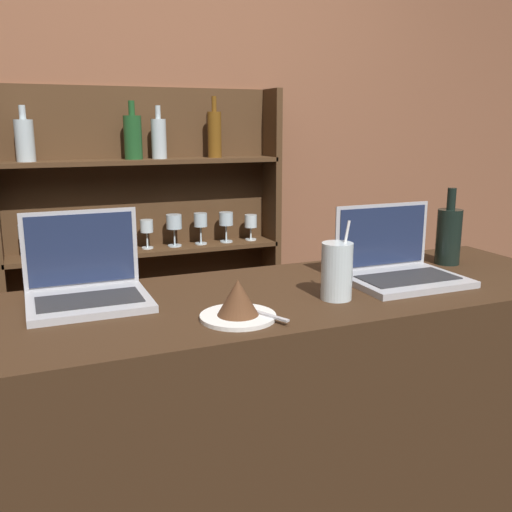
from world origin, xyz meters
TOP-DOWN VIEW (x-y plane):
  - bar_counter at (0.00, 0.29)m, footprint 1.96×0.57m
  - back_wall at (0.00, 1.62)m, footprint 7.00×0.06m
  - back_shelf at (-0.02, 1.54)m, footprint 1.26×0.18m
  - laptop_near at (-0.39, 0.41)m, footprint 0.29×0.24m
  - laptop_far at (0.46, 0.28)m, footprint 0.32×0.25m
  - cake_plate at (-0.09, 0.14)m, footprint 0.18×0.18m
  - water_glass at (0.20, 0.18)m, footprint 0.08×0.08m
  - wine_bottle_dark at (0.72, 0.38)m, footprint 0.08×0.08m

SIDE VIEW (x-z plane):
  - bar_counter at x=0.00m, z-range 0.00..1.01m
  - back_shelf at x=-0.02m, z-range 0.05..1.67m
  - cake_plate at x=-0.09m, z-range 1.00..1.09m
  - laptop_far at x=0.46m, z-range 0.95..1.16m
  - laptop_near at x=-0.39m, z-range 0.94..1.17m
  - water_glass at x=0.20m, z-range 0.98..1.18m
  - wine_bottle_dark at x=0.72m, z-range 0.98..1.23m
  - back_wall at x=0.00m, z-range 0.00..2.70m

